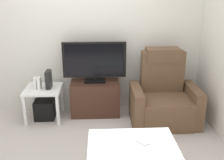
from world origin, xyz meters
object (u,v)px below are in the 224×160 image
at_px(side_table, 44,93).
at_px(book_leftmost, 36,83).
at_px(tv_stand, 95,98).
at_px(game_console, 49,79).
at_px(coffee_table, 132,146).
at_px(book_middle, 39,83).
at_px(cell_phone, 142,142).
at_px(subwoofer_box, 45,109).
at_px(recliner_armchair, 164,98).
at_px(television, 94,61).

height_order(side_table, book_leftmost, book_leftmost).
distance_m(tv_stand, game_console, 0.79).
bearing_deg(tv_stand, coffee_table, -75.55).
xyz_separation_m(tv_stand, book_middle, (-0.83, -0.13, 0.31)).
distance_m(book_leftmost, cell_phone, 1.98).
xyz_separation_m(subwoofer_box, cell_phone, (1.29, -1.42, 0.28)).
xyz_separation_m(game_console, cell_phone, (1.20, -1.43, -0.20)).
relative_size(game_console, cell_phone, 1.77).
bearing_deg(book_leftmost, recliner_armchair, -4.40).
xyz_separation_m(television, side_table, (-0.78, -0.13, -0.45)).
height_order(side_table, book_middle, book_middle).
height_order(television, book_middle, television).
bearing_deg(subwoofer_box, recliner_armchair, -5.27).
bearing_deg(book_leftmost, coffee_table, -47.94).
height_order(game_console, cell_phone, game_console).
bearing_deg(television, coffee_table, -75.71).
bearing_deg(cell_phone, recliner_armchair, 32.89).
distance_m(game_console, cell_phone, 1.87).
xyz_separation_m(tv_stand, game_console, (-0.69, -0.10, 0.36)).
relative_size(recliner_armchair, cell_phone, 7.20).
bearing_deg(subwoofer_box, book_middle, -156.79).
bearing_deg(cell_phone, book_leftmost, 100.40).
relative_size(side_table, game_console, 2.04).
bearing_deg(tv_stand, cell_phone, -71.77).
height_order(recliner_armchair, game_console, recliner_armchair).
height_order(television, recliner_armchair, television).
bearing_deg(television, subwoofer_box, -170.79).
height_order(television, game_console, television).
xyz_separation_m(book_leftmost, coffee_table, (1.28, -1.42, -0.19)).
bearing_deg(cell_phone, subwoofer_box, 97.85).
xyz_separation_m(television, coffee_table, (0.40, -1.57, -0.47)).
bearing_deg(side_table, tv_stand, 7.86).
bearing_deg(side_table, cell_phone, -47.85).
relative_size(subwoofer_box, game_console, 1.13).
relative_size(subwoofer_box, cell_phone, 1.99).
height_order(television, cell_phone, television).
relative_size(side_table, book_leftmost, 3.03).
bearing_deg(book_leftmost, tv_stand, 8.25).
xyz_separation_m(tv_stand, television, (0.00, 0.02, 0.60)).
distance_m(television, subwoofer_box, 1.07).
distance_m(side_table, book_leftmost, 0.20).
bearing_deg(recliner_armchair, television, 169.47).
bearing_deg(recliner_armchair, tv_stand, 170.44).
bearing_deg(recliner_armchair, book_leftmost, -179.01).
height_order(recliner_armchair, subwoofer_box, recliner_armchair).
xyz_separation_m(book_leftmost, book_middle, (0.05, 0.00, -0.00)).
distance_m(book_leftmost, game_console, 0.20).
bearing_deg(coffee_table, side_table, 129.36).
distance_m(side_table, book_middle, 0.18).
bearing_deg(television, tv_stand, -90.00).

